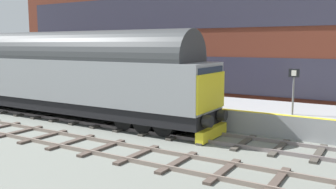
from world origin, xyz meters
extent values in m
plane|color=slate|center=(0.00, 0.00, 0.00)|extent=(140.00, 140.00, 0.00)
cube|color=gray|center=(-0.72, 0.00, 0.07)|extent=(0.07, 60.00, 0.15)
cube|color=gray|center=(0.72, 0.00, 0.07)|extent=(0.07, 60.00, 0.15)
cube|color=#443F39|center=(0.00, -6.43, 0.04)|extent=(2.50, 0.26, 0.09)
cube|color=#443F39|center=(0.00, -5.00, 0.04)|extent=(2.50, 0.26, 0.09)
cube|color=#443F39|center=(0.00, -3.57, 0.04)|extent=(2.50, 0.26, 0.09)
cube|color=#443F39|center=(0.00, -2.14, 0.04)|extent=(2.50, 0.26, 0.09)
cube|color=#443F39|center=(0.00, -0.71, 0.04)|extent=(2.50, 0.26, 0.09)
cube|color=#443F39|center=(0.00, 0.71, 0.04)|extent=(2.50, 0.26, 0.09)
cube|color=#443F39|center=(0.00, 2.14, 0.04)|extent=(2.50, 0.26, 0.09)
cube|color=#443F39|center=(0.00, 3.57, 0.04)|extent=(2.50, 0.26, 0.09)
cube|color=#443F39|center=(0.00, 5.00, 0.04)|extent=(2.50, 0.26, 0.09)
cube|color=#443F39|center=(0.00, 6.43, 0.04)|extent=(2.50, 0.26, 0.09)
cube|color=#443F39|center=(0.00, 7.86, 0.04)|extent=(2.50, 0.26, 0.09)
cube|color=#443F39|center=(0.00, 9.29, 0.04)|extent=(2.50, 0.26, 0.09)
cube|color=#443F39|center=(0.00, 10.71, 0.04)|extent=(2.50, 0.26, 0.09)
cube|color=#443F39|center=(0.00, 12.14, 0.04)|extent=(2.50, 0.26, 0.09)
cube|color=gray|center=(-4.29, 0.00, 0.07)|extent=(0.07, 60.00, 0.15)
cube|color=gray|center=(-2.85, 0.00, 0.07)|extent=(0.07, 60.00, 0.15)
cube|color=#4B3F38|center=(-3.57, -5.83, 0.04)|extent=(2.50, 0.26, 0.09)
cube|color=#4B3F38|center=(-3.57, -4.17, 0.04)|extent=(2.50, 0.26, 0.09)
cube|color=#4B3F38|center=(-3.57, -2.50, 0.04)|extent=(2.50, 0.26, 0.09)
cube|color=#4B3F38|center=(-3.57, -0.83, 0.04)|extent=(2.50, 0.26, 0.09)
cube|color=#4B3F38|center=(-3.57, 0.83, 0.04)|extent=(2.50, 0.26, 0.09)
cube|color=#4B3F38|center=(-3.57, 2.50, 0.04)|extent=(2.50, 0.26, 0.09)
cube|color=#4B3F38|center=(-3.57, 4.17, 0.04)|extent=(2.50, 0.26, 0.09)
cube|color=#4B3F38|center=(-3.57, 5.83, 0.04)|extent=(2.50, 0.26, 0.09)
cube|color=#97999D|center=(3.60, 0.00, 0.50)|extent=(4.00, 44.00, 1.00)
cube|color=yellow|center=(1.75, 0.00, 1.00)|extent=(0.30, 44.00, 0.01)
cube|color=#302F3F|center=(6.65, 3.53, 2.15)|extent=(0.06, 26.14, 2.19)
cube|color=#302F3F|center=(6.65, 3.53, 6.07)|extent=(0.06, 26.14, 2.19)
cube|color=black|center=(0.00, 7.88, 0.82)|extent=(2.56, 19.86, 0.60)
cube|color=gray|center=(0.00, 7.88, 2.17)|extent=(2.70, 19.86, 2.10)
cylinder|color=#36383A|center=(0.00, 7.88, 3.40)|extent=(2.56, 18.27, 2.57)
cube|color=yellow|center=(0.00, -2.09, 2.02)|extent=(2.65, 0.08, 1.58)
cube|color=#232D3D|center=(0.00, -2.07, 2.75)|extent=(2.38, 0.04, 0.64)
cube|color=#232D3D|center=(1.37, 7.88, 2.47)|extent=(0.04, 13.90, 0.44)
cylinder|color=black|center=(-0.75, -2.30, 0.92)|extent=(0.48, 0.35, 0.48)
cylinder|color=black|center=(0.75, -2.30, 0.92)|extent=(0.48, 0.35, 0.48)
cube|color=yellow|center=(0.00, -2.15, 0.29)|extent=(2.43, 0.36, 0.47)
cylinder|color=black|center=(0.00, -0.17, 0.52)|extent=(1.64, 1.04, 1.04)
cylinder|color=black|center=(0.00, 0.93, 0.52)|extent=(1.64, 1.04, 1.04)
cylinder|color=black|center=(0.00, 2.03, 0.52)|extent=(1.64, 1.04, 1.04)
cylinder|color=slate|center=(2.08, -4.97, 1.99)|extent=(0.08, 0.08, 1.96)
cube|color=black|center=(2.05, -4.97, 2.79)|extent=(0.05, 0.44, 0.36)
cube|color=white|center=(2.02, -4.97, 2.79)|extent=(0.01, 0.20, 0.24)
cylinder|color=#2C2C2E|center=(3.19, 2.56, 1.43)|extent=(0.13, 0.13, 0.84)
cylinder|color=#2C2C2E|center=(3.13, 2.75, 1.43)|extent=(0.13, 0.13, 0.84)
cylinder|color=#44633F|center=(3.16, 2.65, 2.13)|extent=(0.42, 0.42, 0.56)
sphere|color=tan|center=(3.16, 2.65, 2.54)|extent=(0.22, 0.22, 0.22)
cylinder|color=#44633F|center=(3.22, 2.45, 2.13)|extent=(0.09, 0.09, 0.52)
cylinder|color=#44633F|center=(3.10, 2.86, 2.13)|extent=(0.09, 0.09, 0.52)
camera|label=1|loc=(-13.94, -8.41, 4.01)|focal=39.09mm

